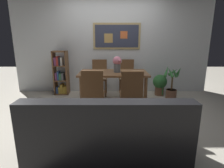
{
  "coord_description": "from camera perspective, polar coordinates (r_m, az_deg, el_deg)",
  "views": [
    {
      "loc": [
        0.01,
        -3.37,
        1.44
      ],
      "look_at": [
        0.01,
        -0.25,
        0.65
      ],
      "focal_mm": 28.85,
      "sensor_mm": 36.0,
      "label": 1
    }
  ],
  "objects": [
    {
      "name": "leather_couch",
      "position": [
        2.23,
        -1.57,
        -16.15
      ],
      "size": [
        1.8,
        0.84,
        0.84
      ],
      "color": "black",
      "rests_on": "ground_plane"
    },
    {
      "name": "dining_chair_far_left",
      "position": [
        4.68,
        -3.9,
        3.08
      ],
      "size": [
        0.4,
        0.41,
        0.91
      ],
      "color": "brown",
      "rests_on": "ground_plane"
    },
    {
      "name": "dining_chair_near_right",
      "position": [
        3.22,
        6.25,
        -2.14
      ],
      "size": [
        0.4,
        0.41,
        0.91
      ],
      "color": "brown",
      "rests_on": "ground_plane"
    },
    {
      "name": "dining_chair_far_right",
      "position": [
        4.71,
        4.78,
        3.12
      ],
      "size": [
        0.4,
        0.41,
        0.91
      ],
      "color": "brown",
      "rests_on": "ground_plane"
    },
    {
      "name": "bookshelf",
      "position": [
        4.89,
        -15.75,
        2.76
      ],
      "size": [
        0.36,
        0.28,
        1.14
      ],
      "color": "brown",
      "rests_on": "ground_plane"
    },
    {
      "name": "dining_table",
      "position": [
        3.92,
        0.52,
        2.35
      ],
      "size": [
        1.47,
        0.81,
        0.73
      ],
      "color": "brown",
      "rests_on": "ground_plane"
    },
    {
      "name": "flower_vase",
      "position": [
        3.86,
        1.77,
        6.6
      ],
      "size": [
        0.2,
        0.2,
        0.34
      ],
      "color": "slate",
      "rests_on": "dining_table"
    },
    {
      "name": "ground_plane",
      "position": [
        3.66,
        -0.08,
        -8.92
      ],
      "size": [
        12.0,
        12.0,
        0.0
      ],
      "primitive_type": "plane",
      "color": "beige"
    },
    {
      "name": "wall_back_with_painting",
      "position": [
        4.91,
        0.01,
        12.64
      ],
      "size": [
        5.2,
        0.14,
        2.6
      ],
      "color": "silver",
      "rests_on": "ground_plane"
    },
    {
      "name": "potted_palm",
      "position": [
        4.52,
        18.45,
        -0.89
      ],
      "size": [
        0.42,
        0.38,
        0.83
      ],
      "color": "brown",
      "rests_on": "ground_plane"
    },
    {
      "name": "dining_chair_near_left",
      "position": [
        3.26,
        -5.89,
        -1.91
      ],
      "size": [
        0.4,
        0.41,
        0.91
      ],
      "color": "brown",
      "rests_on": "ground_plane"
    },
    {
      "name": "potted_ivy",
      "position": [
        4.81,
        15.01,
        0.14
      ],
      "size": [
        0.36,
        0.36,
        0.54
      ],
      "color": "brown",
      "rests_on": "ground_plane"
    }
  ]
}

